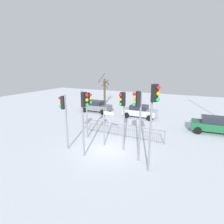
{
  "coord_description": "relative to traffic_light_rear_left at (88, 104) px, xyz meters",
  "views": [
    {
      "loc": [
        5.63,
        -10.63,
        5.79
      ],
      "look_at": [
        -0.97,
        2.94,
        2.03
      ],
      "focal_mm": 29.2,
      "sensor_mm": 36.0,
      "label": 1
    }
  ],
  "objects": [
    {
      "name": "traffic_light_rear_right",
      "position": [
        1.6,
        -2.87,
        0.36
      ],
      "size": [
        0.57,
        0.35,
        4.38
      ],
      "rotation": [
        0.0,
        0.0,
        4.56
      ],
      "color": "slate",
      "rests_on": "ground"
    },
    {
      "name": "traffic_light_rear_left",
      "position": [
        0.0,
        0.0,
        0.0
      ],
      "size": [
        0.57,
        0.33,
        3.89
      ],
      "rotation": [
        0.0,
        0.0,
        4.75
      ],
      "color": "slate",
      "rests_on": "ground"
    },
    {
      "name": "pedestrian_guard_railing",
      "position": [
        2.37,
        1.44,
        -2.3
      ],
      "size": [
        7.23,
        0.18,
        1.07
      ],
      "rotation": [
        0.0,
        0.0,
        -0.02
      ],
      "color": "slate",
      "rests_on": "ground"
    },
    {
      "name": "traffic_light_mid_left",
      "position": [
        3.45,
        -1.04,
        0.27
      ],
      "size": [
        0.37,
        0.55,
        4.26
      ],
      "rotation": [
        0.0,
        0.0,
        2.86
      ],
      "color": "slate",
      "rests_on": "ground"
    },
    {
      "name": "traffic_light_foreground_right",
      "position": [
        -0.37,
        -2.47,
        0.04
      ],
      "size": [
        0.57,
        0.34,
        3.95
      ],
      "rotation": [
        0.0,
        0.0,
        1.69
      ],
      "color": "slate",
      "rests_on": "ground"
    },
    {
      "name": "direction_sign_post",
      "position": [
        1.91,
        -0.74,
        -1.23
      ],
      "size": [
        0.79,
        0.12,
        2.88
      ],
      "rotation": [
        0.0,
        0.0,
        0.08
      ],
      "color": "slate",
      "rests_on": "ground"
    },
    {
      "name": "car_grey_far",
      "position": [
        -4.06,
        8.04,
        -2.09
      ],
      "size": [
        3.82,
        1.97,
        1.47
      ],
      "rotation": [
        0.0,
        0.0,
        0.01
      ],
      "color": "slate",
      "rests_on": "ground"
    },
    {
      "name": "car_green_mid",
      "position": [
        9.42,
        5.85,
        -2.09
      ],
      "size": [
        3.92,
        2.16,
        1.47
      ],
      "rotation": [
        0.0,
        0.0,
        0.07
      ],
      "color": "#195933",
      "rests_on": "ground"
    },
    {
      "name": "ground_plane",
      "position": [
        2.37,
        -1.41,
        -2.85
      ],
      "size": [
        60.0,
        60.0,
        0.0
      ],
      "primitive_type": "plane",
      "color": "silver"
    },
    {
      "name": "traffic_light_foreground_left",
      "position": [
        4.82,
        -1.97,
        0.45
      ],
      "size": [
        0.5,
        0.43,
        4.51
      ],
      "rotation": [
        0.0,
        0.0,
        2.17
      ],
      "color": "slate",
      "rests_on": "ground"
    },
    {
      "name": "traffic_light_mid_right",
      "position": [
        5.92,
        -2.86,
        0.83
      ],
      "size": [
        0.5,
        0.43,
        5.05
      ],
      "rotation": [
        0.0,
        0.0,
        4.13
      ],
      "color": "slate",
      "rests_on": "ground"
    },
    {
      "name": "car_silver_trailing",
      "position": [
        1.91,
        7.92,
        -2.09
      ],
      "size": [
        3.82,
        1.97,
        1.47
      ],
      "rotation": [
        0.0,
        0.0,
        -0.01
      ],
      "color": "#B2B5BA",
      "rests_on": "ground"
    },
    {
      "name": "bare_tree_left",
      "position": [
        -5.49,
        13.03,
        -0.64
      ],
      "size": [
        1.57,
        1.55,
        4.81
      ],
      "color": "#473828",
      "rests_on": "ground"
    }
  ]
}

